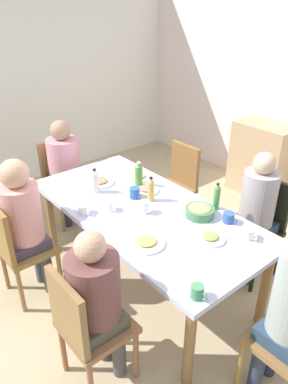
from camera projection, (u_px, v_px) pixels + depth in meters
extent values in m
plane|color=tan|center=(144.00, 281.00, 3.25)|extent=(6.25, 6.25, 0.00)
cube|color=silver|center=(6.00, 83.00, 4.44)|extent=(0.12, 5.14, 2.60)
cube|color=#B3B8DA|center=(144.00, 211.00, 2.90)|extent=(2.04, 0.99, 0.04)
cylinder|color=olive|center=(51.00, 219.00, 3.49)|extent=(0.07, 0.07, 0.71)
cylinder|color=brown|center=(189.00, 344.00, 2.23)|extent=(0.07, 0.07, 0.71)
cylinder|color=olive|center=(118.00, 194.00, 3.93)|extent=(0.07, 0.07, 0.71)
cylinder|color=#96663B|center=(265.00, 287.00, 2.68)|extent=(0.07, 0.07, 0.71)
cube|color=olive|center=(67.00, 185.00, 3.94)|extent=(0.40, 0.40, 0.04)
cylinder|color=#8D5F3A|center=(74.00, 192.00, 4.26)|extent=(0.04, 0.04, 0.43)
cylinder|color=olive|center=(48.00, 202.00, 4.07)|extent=(0.04, 0.04, 0.43)
cylinder|color=#8C5B41|center=(90.00, 204.00, 4.02)|extent=(0.04, 0.04, 0.43)
cylinder|color=olive|center=(62.00, 214.00, 3.83)|extent=(0.04, 0.04, 0.43)
cube|color=olive|center=(56.00, 160.00, 3.95)|extent=(0.04, 0.38, 0.45)
cylinder|color=navy|center=(79.00, 203.00, 4.02)|extent=(0.09, 0.09, 0.45)
cylinder|color=#303148|center=(67.00, 208.00, 3.93)|extent=(0.09, 0.09, 0.45)
cube|color=#343C49|center=(66.00, 180.00, 3.91)|extent=(0.30, 0.30, 0.10)
cylinder|color=pink|center=(64.00, 158.00, 3.79)|extent=(0.33, 0.33, 0.41)
sphere|color=#A07A60|center=(60.00, 130.00, 3.65)|extent=(0.21, 0.21, 0.21)
cube|color=olive|center=(28.00, 249.00, 2.94)|extent=(0.40, 0.40, 0.04)
cylinder|color=#956139|center=(5.00, 268.00, 3.07)|extent=(0.04, 0.04, 0.43)
cylinder|color=olive|center=(21.00, 291.00, 2.84)|extent=(0.04, 0.04, 0.43)
cylinder|color=olive|center=(42.00, 252.00, 3.26)|extent=(0.04, 0.04, 0.43)
cylinder|color=olive|center=(60.00, 272.00, 3.03)|extent=(0.04, 0.04, 0.43)
cube|color=olive|center=(1.00, 233.00, 2.73)|extent=(0.38, 0.04, 0.45)
cylinder|color=#3B444C|center=(39.00, 260.00, 3.15)|extent=(0.09, 0.09, 0.45)
cylinder|color=#3D393B|center=(47.00, 269.00, 3.05)|extent=(0.09, 0.09, 0.45)
cube|color=#3F3748|center=(27.00, 243.00, 2.91)|extent=(0.30, 0.30, 0.10)
cylinder|color=pink|center=(21.00, 213.00, 2.78)|extent=(0.31, 0.31, 0.46)
sphere|color=tan|center=(14.00, 174.00, 2.62)|extent=(0.22, 0.22, 0.22)
cube|color=black|center=(253.00, 233.00, 3.14)|extent=(0.40, 0.40, 0.04)
cylinder|color=black|center=(277.00, 255.00, 3.23)|extent=(0.04, 0.04, 0.43)
cylinder|color=black|center=(245.00, 238.00, 3.46)|extent=(0.04, 0.04, 0.43)
cylinder|color=black|center=(254.00, 271.00, 3.04)|extent=(0.04, 0.04, 0.43)
cylinder|color=black|center=(222.00, 252.00, 3.27)|extent=(0.04, 0.04, 0.43)
cube|color=black|center=(269.00, 203.00, 3.13)|extent=(0.38, 0.04, 0.45)
cylinder|color=#2D3A44|center=(250.00, 262.00, 3.13)|extent=(0.09, 0.09, 0.45)
cylinder|color=#323045|center=(235.00, 253.00, 3.24)|extent=(0.09, 0.09, 0.45)
cube|color=#253A51|center=(254.00, 227.00, 3.11)|extent=(0.30, 0.30, 0.10)
cylinder|color=#9C9395|center=(259.00, 198.00, 2.98)|extent=(0.29, 0.29, 0.46)
sphere|color=tan|center=(265.00, 163.00, 2.83)|extent=(0.18, 0.18, 0.18)
cube|color=brown|center=(97.00, 326.00, 2.25)|extent=(0.40, 0.40, 0.04)
cylinder|color=#925836|center=(63.00, 348.00, 2.38)|extent=(0.04, 0.04, 0.43)
cylinder|color=olive|center=(106.00, 322.00, 2.57)|extent=(0.04, 0.04, 0.43)
cylinder|color=brown|center=(136.00, 354.00, 2.34)|extent=(0.04, 0.04, 0.43)
cube|color=olive|center=(67.00, 313.00, 2.04)|extent=(0.38, 0.04, 0.45)
cylinder|color=#3D413C|center=(105.00, 334.00, 2.46)|extent=(0.09, 0.09, 0.45)
cylinder|color=#464443|center=(119.00, 350.00, 2.35)|extent=(0.09, 0.09, 0.45)
cube|color=#484839|center=(96.00, 320.00, 2.22)|extent=(0.30, 0.30, 0.10)
cylinder|color=brown|center=(94.00, 287.00, 2.10)|extent=(0.31, 0.31, 0.42)
sphere|color=tan|center=(90.00, 246.00, 1.96)|extent=(0.18, 0.18, 0.18)
cube|color=brown|center=(286.00, 343.00, 2.14)|extent=(0.40, 0.40, 0.04)
cylinder|color=olive|center=(240.00, 364.00, 2.27)|extent=(0.04, 0.04, 0.43)
cylinder|color=olive|center=(271.00, 336.00, 2.46)|extent=(0.04, 0.04, 0.43)
cylinder|color=#283249|center=(258.00, 363.00, 2.27)|extent=(0.09, 0.09, 0.45)
cylinder|color=#252845|center=(273.00, 349.00, 2.36)|extent=(0.09, 0.09, 0.45)
cube|color=#253A51|center=(288.00, 336.00, 2.12)|extent=(0.30, 0.30, 0.10)
cube|color=brown|center=(172.00, 190.00, 3.83)|extent=(0.40, 0.40, 0.04)
cylinder|color=olive|center=(193.00, 209.00, 3.92)|extent=(0.04, 0.04, 0.43)
cylinder|color=brown|center=(171.00, 197.00, 4.15)|extent=(0.04, 0.04, 0.43)
cylinder|color=brown|center=(170.00, 220.00, 3.73)|extent=(0.04, 0.04, 0.43)
cylinder|color=olive|center=(149.00, 207.00, 3.96)|extent=(0.04, 0.04, 0.43)
cube|color=brown|center=(185.00, 165.00, 3.82)|extent=(0.38, 0.04, 0.45)
cylinder|color=white|center=(210.00, 238.00, 2.53)|extent=(0.21, 0.21, 0.01)
ellipsoid|color=#859C4E|center=(210.00, 236.00, 2.52)|extent=(0.12, 0.12, 0.02)
cylinder|color=white|center=(146.00, 243.00, 2.48)|extent=(0.26, 0.26, 0.01)
ellipsoid|color=tan|center=(146.00, 241.00, 2.47)|extent=(0.14, 0.14, 0.02)
cylinder|color=silver|center=(146.00, 190.00, 3.15)|extent=(0.22, 0.22, 0.01)
ellipsoid|color=tan|center=(146.00, 188.00, 3.14)|extent=(0.12, 0.12, 0.02)
cylinder|color=silver|center=(100.00, 182.00, 3.28)|extent=(0.25, 0.25, 0.01)
ellipsoid|color=tan|center=(100.00, 180.00, 3.27)|extent=(0.14, 0.14, 0.02)
cylinder|color=white|center=(139.00, 177.00, 3.38)|extent=(0.23, 0.23, 0.01)
ellipsoid|color=tan|center=(139.00, 175.00, 3.37)|extent=(0.13, 0.13, 0.02)
cylinder|color=#477A4B|center=(200.00, 212.00, 2.78)|extent=(0.22, 0.22, 0.07)
ellipsoid|color=#91A761|center=(200.00, 208.00, 2.77)|extent=(0.18, 0.18, 0.04)
cylinder|color=#2A59A1|center=(135.00, 193.00, 3.03)|extent=(0.09, 0.09, 0.09)
torus|color=#35569B|center=(139.00, 195.00, 2.99)|extent=(0.05, 0.01, 0.05)
cylinder|color=white|center=(84.00, 209.00, 2.82)|extent=(0.09, 0.09, 0.07)
torus|color=white|center=(88.00, 212.00, 2.78)|extent=(0.05, 0.01, 0.05)
cylinder|color=white|center=(110.00, 206.00, 2.86)|extent=(0.07, 0.07, 0.07)
torus|color=white|center=(114.00, 208.00, 2.83)|extent=(0.05, 0.01, 0.05)
cylinder|color=#355696|center=(229.00, 218.00, 2.70)|extent=(0.08, 0.08, 0.08)
torus|color=#315099|center=(234.00, 221.00, 2.67)|extent=(0.05, 0.01, 0.05)
cylinder|color=white|center=(248.00, 234.00, 2.52)|extent=(0.08, 0.08, 0.08)
torus|color=white|center=(254.00, 237.00, 2.49)|extent=(0.05, 0.01, 0.05)
cylinder|color=white|center=(145.00, 207.00, 2.82)|extent=(0.07, 0.07, 0.10)
torus|color=white|center=(149.00, 210.00, 2.78)|extent=(0.05, 0.01, 0.05)
cylinder|color=#458A58|center=(197.00, 292.00, 2.02)|extent=(0.08, 0.08, 0.08)
torus|color=#478B5D|center=(204.00, 297.00, 1.99)|extent=(0.05, 0.01, 0.05)
cylinder|color=beige|center=(95.00, 183.00, 3.10)|extent=(0.06, 0.06, 0.18)
cone|color=silver|center=(94.00, 172.00, 3.05)|extent=(0.06, 0.06, 0.03)
cylinder|color=black|center=(94.00, 170.00, 3.04)|extent=(0.03, 0.03, 0.01)
cylinder|color=#488436|center=(139.00, 176.00, 3.19)|extent=(0.07, 0.07, 0.19)
cone|color=#46783A|center=(139.00, 165.00, 3.14)|extent=(0.06, 0.06, 0.03)
cylinder|color=white|center=(139.00, 163.00, 3.13)|extent=(0.03, 0.03, 0.01)
cylinder|color=gold|center=(151.00, 191.00, 2.97)|extent=(0.06, 0.06, 0.17)
cone|color=tan|center=(151.00, 180.00, 2.92)|extent=(0.05, 0.05, 0.03)
cylinder|color=black|center=(151.00, 178.00, 2.91)|extent=(0.03, 0.03, 0.01)
cylinder|color=#44883D|center=(217.00, 198.00, 2.85)|extent=(0.05, 0.05, 0.19)
cone|color=#4F803E|center=(218.00, 186.00, 2.80)|extent=(0.05, 0.05, 0.03)
cylinder|color=black|center=(218.00, 184.00, 2.79)|extent=(0.03, 0.03, 0.01)
cube|color=tan|center=(262.00, 159.00, 4.53)|extent=(0.70, 0.44, 0.90)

